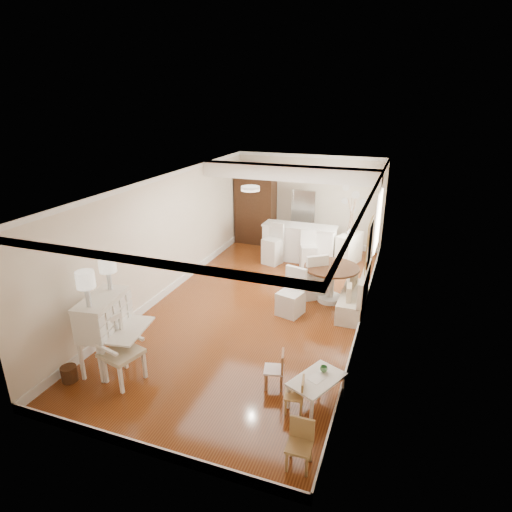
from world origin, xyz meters
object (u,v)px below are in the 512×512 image
Objects in this scene: gustavian_armchair at (121,352)px; kids_chair_b at (274,369)px; kids_chair_a at (294,394)px; bar_stool_left at (272,244)px; kids_chair_c at (299,446)px; wicker_basket at (69,374)px; secretary_bureau at (105,332)px; pantry_cabinet at (256,207)px; fridge at (315,221)px; breakfast_counter at (299,243)px; kids_table at (316,390)px; slip_chair_far at (313,274)px; dining_table at (331,284)px; sideboard at (349,249)px; slip_chair_near at (291,292)px; bar_stool_right at (308,250)px.

kids_chair_b is at bearing -59.65° from gustavian_armchair.
kids_chair_a is 6.01m from bar_stool_left.
kids_chair_c is at bearing -88.79° from gustavian_armchair.
wicker_basket is 0.45× the size of kids_chair_a.
pantry_cabinet is at bearing 80.48° from secretary_bureau.
breakfast_counter is at bearing -100.78° from fridge.
slip_chair_far reaches higher than kids_table.
dining_table is 1.36× the size of sideboard.
kids_chair_c reaches higher than wicker_basket.
bar_stool_left reaches higher than dining_table.
dining_table is 0.54× the size of pantry_cabinet.
pantry_cabinet reaches higher than bar_stool_left.
kids_table reaches higher than wicker_basket.
gustavian_armchair is 2.85m from kids_chair_a.
slip_chair_far is (-0.45, 0.12, 0.12)m from dining_table.
sideboard is (0.31, 5.87, 0.11)m from kids_chair_b.
secretary_bureau is at bearing -175.77° from kids_table.
slip_chair_far is (0.23, 1.04, 0.03)m from slip_chair_near.
bar_stool_right is 1.23m from sideboard.
kids_chair_a is at bearing -70.95° from gustavian_armchair.
breakfast_counter is at bearing -175.19° from kids_chair_a.
secretary_bureau is 1.22× the size of gustavian_armchair.
fridge is at bearing 162.17° from sideboard.
bar_stool_right reaches higher than dining_table.
kids_chair_a is 0.89× the size of kids_chair_b.
breakfast_counter is 0.68m from bar_stool_right.
sideboard is (1.38, 0.19, -0.08)m from breakfast_counter.
kids_chair_c is 0.58× the size of bar_stool_left.
gustavian_armchair is at bearing -94.08° from sideboard.
breakfast_counter is 2.27× the size of sideboard.
slip_chair_near reaches higher than kids_chair_c.
fridge is at bearing 79.22° from breakfast_counter.
kids_table is (3.93, 0.86, 0.09)m from wicker_basket.
bar_stool_left is 2.13m from sideboard.
slip_chair_far is at bearing 169.01° from kids_chair_b.
fridge is at bearing 99.37° from kids_chair_c.
bar_stool_left is (-1.96, 1.78, 0.15)m from dining_table.
kids_table is at bearing -67.87° from sideboard.
kids_chair_a is 0.54× the size of slip_chair_far.
kids_chair_a is 0.32× the size of fridge.
bar_stool_left is (-0.62, -0.52, 0.06)m from breakfast_counter.
pantry_cabinet is at bearing 179.10° from fridge.
sideboard reaches higher than dining_table.
wicker_basket is 0.13× the size of breakfast_counter.
kids_chair_a is 7.94m from pantry_cabinet.
sideboard is at bearing 54.44° from secretary_bureau.
bar_stool_left reaches higher than kids_chair_a.
gustavian_armchair reaches higher than slip_chair_near.
bar_stool_right is (2.54, 6.14, 0.39)m from wicker_basket.
dining_table is 1.15m from slip_chair_near.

